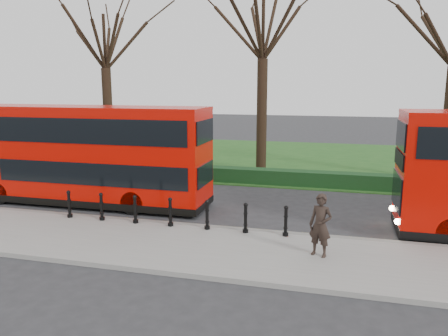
# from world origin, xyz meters

# --- Properties ---
(ground) EXTENTS (120.00, 120.00, 0.00)m
(ground) POSITION_xyz_m (0.00, 0.00, 0.00)
(ground) COLOR #28282B
(ground) RESTS_ON ground
(pavement) EXTENTS (60.00, 4.00, 0.15)m
(pavement) POSITION_xyz_m (0.00, -3.00, 0.07)
(pavement) COLOR gray
(pavement) RESTS_ON ground
(kerb) EXTENTS (60.00, 0.25, 0.16)m
(kerb) POSITION_xyz_m (0.00, -1.00, 0.07)
(kerb) COLOR slate
(kerb) RESTS_ON ground
(grass_verge) EXTENTS (60.00, 18.00, 0.06)m
(grass_verge) POSITION_xyz_m (0.00, 15.00, 0.03)
(grass_verge) COLOR #1C4B19
(grass_verge) RESTS_ON ground
(hedge) EXTENTS (60.00, 0.90, 0.80)m
(hedge) POSITION_xyz_m (0.00, 6.80, 0.40)
(hedge) COLOR black
(hedge) RESTS_ON ground
(yellow_line_outer) EXTENTS (60.00, 0.10, 0.01)m
(yellow_line_outer) POSITION_xyz_m (0.00, -0.70, 0.01)
(yellow_line_outer) COLOR yellow
(yellow_line_outer) RESTS_ON ground
(yellow_line_inner) EXTENTS (60.00, 0.10, 0.01)m
(yellow_line_inner) POSITION_xyz_m (0.00, -0.50, 0.01)
(yellow_line_inner) COLOR yellow
(yellow_line_inner) RESTS_ON ground
(tree_left) EXTENTS (7.18, 7.18, 11.22)m
(tree_left) POSITION_xyz_m (-8.00, 10.00, 8.16)
(tree_left) COLOR black
(tree_left) RESTS_ON ground
(tree_mid) EXTENTS (7.68, 7.68, 12.00)m
(tree_mid) POSITION_xyz_m (2.00, 10.00, 8.73)
(tree_mid) COLOR black
(tree_mid) RESTS_ON ground
(bollard_row) EXTENTS (8.38, 0.15, 1.00)m
(bollard_row) POSITION_xyz_m (0.71, -1.35, 0.65)
(bollard_row) COLOR black
(bollard_row) RESTS_ON pavement
(bus_lead) EXTENTS (10.66, 2.45, 4.24)m
(bus_lead) POSITION_xyz_m (-4.06, 1.10, 2.14)
(bus_lead) COLOR #B90901
(bus_lead) RESTS_ON ground
(pedestrian) EXTENTS (0.80, 0.66, 1.88)m
(pedestrian) POSITION_xyz_m (6.00, -2.82, 1.09)
(pedestrian) COLOR black
(pedestrian) RESTS_ON pavement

